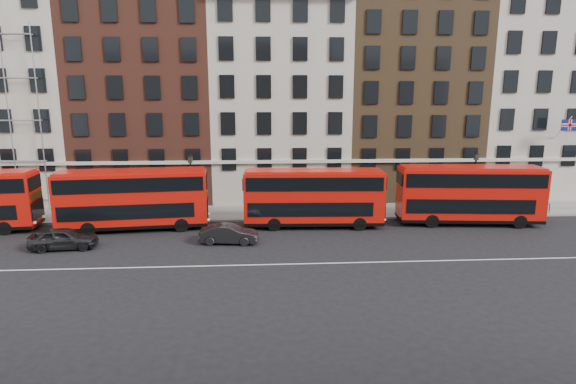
{
  "coord_description": "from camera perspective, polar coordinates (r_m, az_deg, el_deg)",
  "views": [
    {
      "loc": [
        -1.98,
        -27.59,
        9.79
      ],
      "look_at": [
        0.05,
        5.0,
        3.0
      ],
      "focal_mm": 28.0,
      "sensor_mm": 36.0,
      "label": 1
    }
  ],
  "objects": [
    {
      "name": "iron_railings",
      "position": [
        41.37,
        -0.73,
        -1.02
      ],
      "size": [
        6.6,
        0.06,
        1.0
      ],
      "primitive_type": null,
      "color": "black",
      "rests_on": "pavement"
    },
    {
      "name": "bus_c",
      "position": [
        34.67,
        3.2,
        -0.56
      ],
      "size": [
        10.8,
        3.04,
        4.49
      ],
      "rotation": [
        0.0,
        0.0,
        -0.04
      ],
      "color": "red",
      "rests_on": "ground"
    },
    {
      "name": "car_front",
      "position": [
        31.31,
        -7.51,
        -5.31
      ],
      "size": [
        4.13,
        1.78,
        1.32
      ],
      "primitive_type": "imported",
      "rotation": [
        0.0,
        0.0,
        1.47
      ],
      "color": "black",
      "rests_on": "ground"
    },
    {
      "name": "pavement",
      "position": [
        39.36,
        -0.57,
        -2.54
      ],
      "size": [
        80.0,
        5.0,
        0.15
      ],
      "primitive_type": "cube",
      "color": "gray",
      "rests_on": "ground"
    },
    {
      "name": "kerb",
      "position": [
        36.95,
        -0.37,
        -3.49
      ],
      "size": [
        80.0,
        0.3,
        0.16
      ],
      "primitive_type": "cube",
      "color": "gray",
      "rests_on": "ground"
    },
    {
      "name": "building_terrace",
      "position": [
        45.51,
        -1.49,
        12.31
      ],
      "size": [
        64.0,
        11.95,
        22.0
      ],
      "color": "#AFA897",
      "rests_on": "ground"
    },
    {
      "name": "bus_d",
      "position": [
        38.13,
        22.0,
        -0.16
      ],
      "size": [
        11.25,
        3.69,
        4.64
      ],
      "rotation": [
        0.0,
        0.0,
        -0.09
      ],
      "color": "red",
      "rests_on": "ground"
    },
    {
      "name": "bus_b",
      "position": [
        35.73,
        -19.07,
        -0.74
      ],
      "size": [
        11.15,
        3.69,
        4.6
      ],
      "rotation": [
        0.0,
        0.0,
        0.1
      ],
      "color": "red",
      "rests_on": "ground"
    },
    {
      "name": "lamp_post_right",
      "position": [
        41.55,
        22.59,
        1.54
      ],
      "size": [
        0.44,
        0.44,
        5.33
      ],
      "color": "black",
      "rests_on": "pavement"
    },
    {
      "name": "traffic_light",
      "position": [
        43.84,
        29.0,
        0.62
      ],
      "size": [
        0.25,
        0.45,
        3.27
      ],
      "color": "black",
      "rests_on": "pavement"
    },
    {
      "name": "ground",
      "position": [
        29.35,
        0.51,
        -7.74
      ],
      "size": [
        120.0,
        120.0,
        0.0
      ],
      "primitive_type": "plane",
      "color": "black",
      "rests_on": "ground"
    },
    {
      "name": "road_centre_line",
      "position": [
        27.47,
        0.81,
        -9.12
      ],
      "size": [
        70.0,
        0.12,
        0.01
      ],
      "primitive_type": "cube",
      "color": "white",
      "rests_on": "ground"
    },
    {
      "name": "car_rear",
      "position": [
        33.38,
        -26.59,
        -5.29
      ],
      "size": [
        4.39,
        2.11,
        1.45
      ],
      "primitive_type": "imported",
      "rotation": [
        0.0,
        0.0,
        1.67
      ],
      "color": "black",
      "rests_on": "ground"
    },
    {
      "name": "lamp_post_left",
      "position": [
        37.46,
        -12.19,
        1.16
      ],
      "size": [
        0.44,
        0.44,
        5.33
      ],
      "color": "black",
      "rests_on": "pavement"
    }
  ]
}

